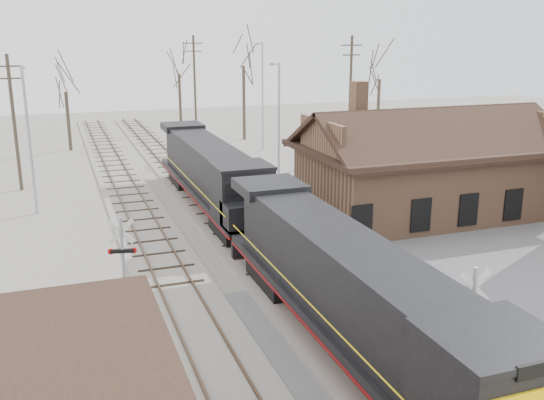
{
  "coord_description": "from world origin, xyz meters",
  "views": [
    {
      "loc": [
        -8.71,
        -18.16,
        10.52
      ],
      "look_at": [
        1.02,
        9.0,
        2.6
      ],
      "focal_mm": 40.0,
      "sensor_mm": 36.0,
      "label": 1
    }
  ],
  "objects": [
    {
      "name": "ground",
      "position": [
        0.0,
        0.0,
        0.0
      ],
      "size": [
        140.0,
        140.0,
        0.0
      ],
      "primitive_type": "plane",
      "color": "#9C978D",
      "rests_on": "ground"
    },
    {
      "name": "road",
      "position": [
        0.0,
        0.0,
        0.01
      ],
      "size": [
        60.0,
        9.0,
        0.03
      ],
      "primitive_type": "cube",
      "color": "#59595E",
      "rests_on": "ground"
    },
    {
      "name": "track_main",
      "position": [
        0.0,
        15.0,
        0.07
      ],
      "size": [
        3.4,
        90.0,
        0.24
      ],
      "color": "#9C978D",
      "rests_on": "ground"
    },
    {
      "name": "track_siding",
      "position": [
        -4.5,
        15.0,
        0.07
      ],
      "size": [
        3.4,
        90.0,
        0.24
      ],
      "color": "#9C978D",
      "rests_on": "ground"
    },
    {
      "name": "depot",
      "position": [
        11.99,
        12.0,
        2.41
      ],
      "size": [
        15.2,
        9.31,
        7.9
      ],
      "color": "#8F654A",
      "rests_on": "ground"
    },
    {
      "name": "locomotive_lead",
      "position": [
        0.0,
        -2.14,
        2.2
      ],
      "size": [
        2.82,
        18.9,
        4.19
      ],
      "color": "black",
      "rests_on": "ground"
    },
    {
      "name": "locomotive_trailing",
      "position": [
        0.0,
        17.04,
        2.2
      ],
      "size": [
        2.82,
        18.9,
        3.97
      ],
      "color": "black",
      "rests_on": "ground"
    },
    {
      "name": "crossbuck_near",
      "position": [
        2.14,
        -5.05,
        1.94
      ],
      "size": [
        1.18,
        0.31,
        4.15
      ],
      "rotation": [
        0.0,
        0.0,
        0.01
      ],
      "color": "#A5A8AD",
      "rests_on": "ground"
    },
    {
      "name": "crossbuck_far",
      "position": [
        -6.75,
        4.3,
        1.83
      ],
      "size": [
        1.09,
        0.32,
        3.86
      ],
      "rotation": [
        0.0,
        0.0,
        2.94
      ],
      "color": "#A5A8AD",
      "rests_on": "ground"
    },
    {
      "name": "streetlight_a",
      "position": [
        -10.26,
        19.95,
        4.93
      ],
      "size": [
        0.25,
        2.04,
        8.78
      ],
      "color": "#A5A8AD",
      "rests_on": "ground"
    },
    {
      "name": "streetlight_b",
      "position": [
        6.98,
        24.24,
        4.78
      ],
      "size": [
        0.25,
        2.04,
        8.5
      ],
      "color": "#A5A8AD",
      "rests_on": "ground"
    },
    {
      "name": "streetlight_c",
      "position": [
        9.44,
        35.17,
        5.44
      ],
      "size": [
        0.25,
        2.04,
        9.8
      ],
      "color": "#A5A8AD",
      "rests_on": "ground"
    },
    {
      "name": "utility_pole_a",
      "position": [
        -11.36,
        26.35,
        4.85
      ],
      "size": [
        2.0,
        0.24,
        9.27
      ],
      "color": "#382D23",
      "rests_on": "ground"
    },
    {
      "name": "utility_pole_b",
      "position": [
        5.25,
        44.58,
        5.44
      ],
      "size": [
        2.0,
        0.24,
        10.42
      ],
      "color": "#382D23",
      "rests_on": "ground"
    },
    {
      "name": "utility_pole_c",
      "position": [
        15.21,
        28.76,
        5.44
      ],
      "size": [
        2.0,
        0.24,
        10.42
      ],
      "color": "#382D23",
      "rests_on": "ground"
    },
    {
      "name": "tree_b",
      "position": [
        -7.6,
        40.87,
        6.3
      ],
      "size": [
        3.62,
        3.62,
        8.87
      ],
      "color": "#382D23",
      "rests_on": "ground"
    },
    {
      "name": "tree_c",
      "position": [
        4.61,
        49.51,
        7.27
      ],
      "size": [
        4.17,
        4.17,
        10.21
      ],
      "color": "#382D23",
      "rests_on": "ground"
    },
    {
      "name": "tree_d",
      "position": [
        9.53,
        41.2,
        8.66
      ],
      "size": [
        4.96,
        4.96,
        12.16
      ],
      "color": "#382D23",
      "rests_on": "ground"
    },
    {
      "name": "tree_e",
      "position": [
        21.69,
        35.27,
        7.25
      ],
      "size": [
        4.16,
        4.16,
        10.18
      ],
      "color": "#382D23",
      "rests_on": "ground"
    }
  ]
}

